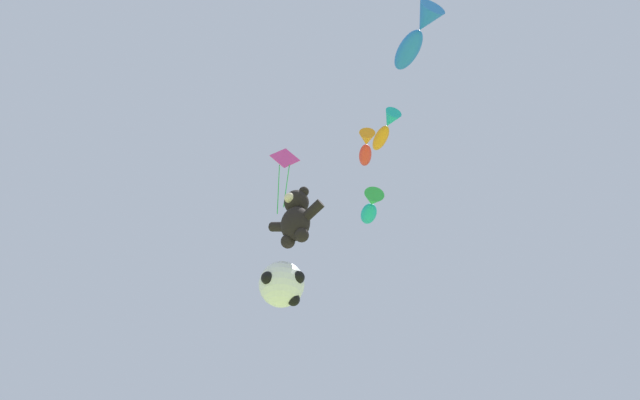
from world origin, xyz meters
TOP-DOWN VIEW (x-y plane):
  - teddy_bear_kite at (1.32, 3.36)m, footprint 1.62×0.72m
  - soccer_ball_kite at (0.99, 3.40)m, footprint 1.10×1.10m
  - fish_kite_cobalt at (5.29, 3.32)m, footprint 1.92×1.57m
  - fish_kite_tangerine at (3.31, 4.91)m, footprint 1.42×1.24m
  - fish_kite_crimson at (2.11, 5.87)m, footprint 1.23×1.45m
  - fish_kite_teal at (0.98, 7.93)m, footprint 1.56×1.63m
  - diamond_kite at (-0.43, 4.67)m, footprint 0.72×0.82m

SIDE VIEW (x-z plane):
  - soccer_ball_kite at x=0.99m, z-range 5.86..6.87m
  - teddy_bear_kite at x=1.32m, z-range 7.26..8.91m
  - fish_kite_tangerine at x=3.31m, z-range 11.26..11.75m
  - fish_kite_teal at x=0.98m, z-range 11.41..12.14m
  - diamond_kite at x=-0.43m, z-range 10.63..13.62m
  - fish_kite_crimson at x=2.11m, z-range 12.13..12.65m
  - fish_kite_cobalt at x=5.29m, z-range 12.04..12.75m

